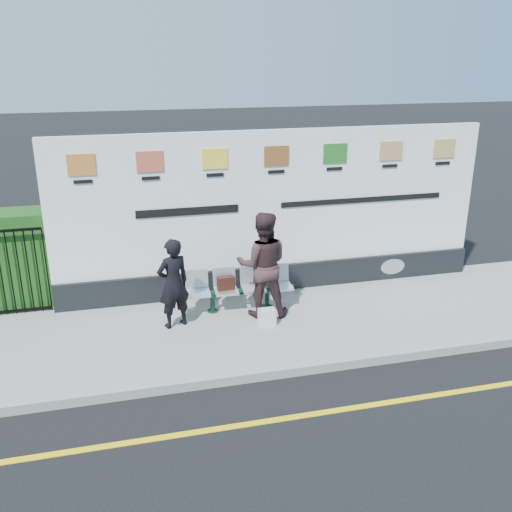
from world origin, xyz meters
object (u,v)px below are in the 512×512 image
at_px(woman_right, 263,265).
at_px(bench, 240,299).
at_px(woman_left, 173,283).
at_px(billboard, 274,223).

bearing_deg(woman_right, bench, -28.51).
relative_size(woman_left, woman_right, 0.83).
relative_size(billboard, woman_right, 4.38).
bearing_deg(bench, woman_right, -37.71).
bearing_deg(billboard, woman_right, -115.37).
relative_size(billboard, bench, 4.33).
xyz_separation_m(bench, woman_left, (-1.18, -0.36, 0.56)).
distance_m(bench, woman_right, 0.84).
bearing_deg(billboard, woman_left, -150.67).
xyz_separation_m(billboard, woman_right, (-0.50, -1.05, -0.39)).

